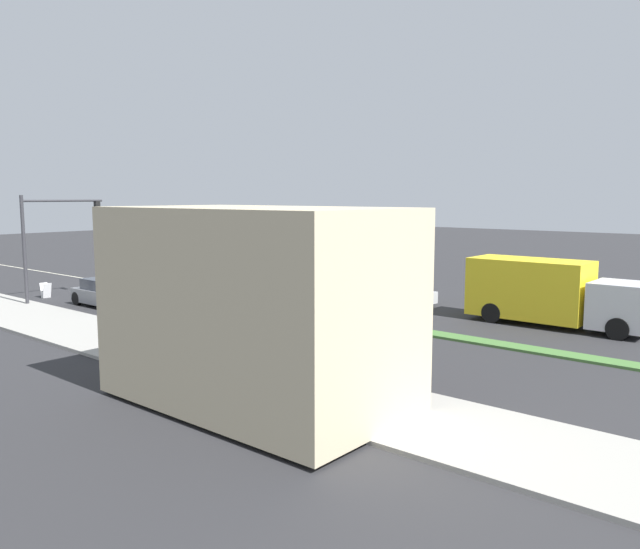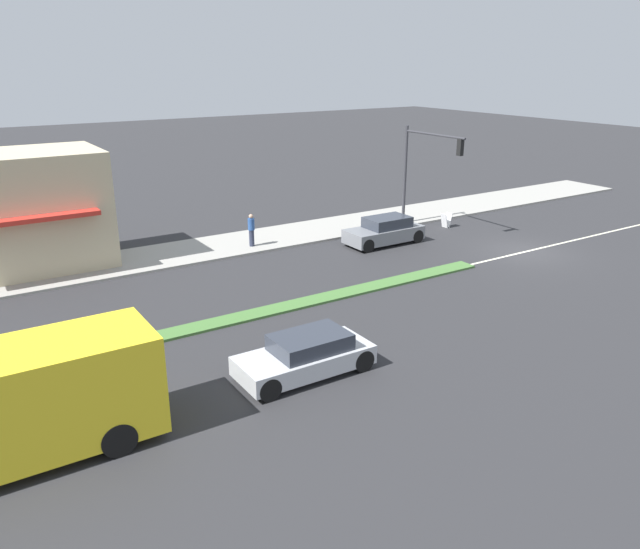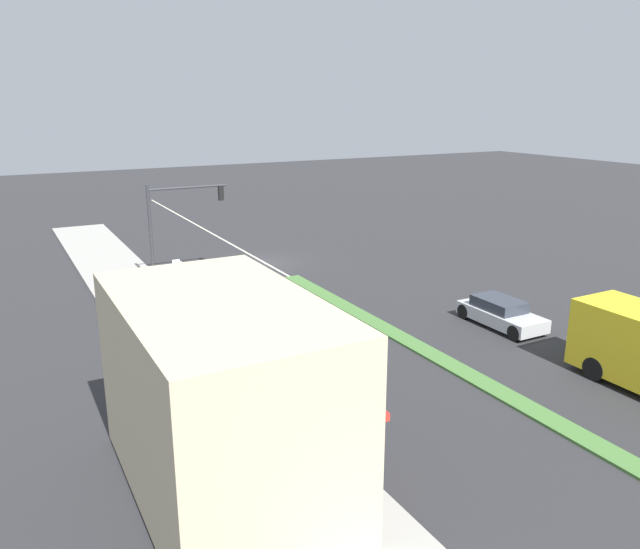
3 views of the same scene
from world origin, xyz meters
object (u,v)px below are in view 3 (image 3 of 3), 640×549
at_px(suv_grey, 217,282).
at_px(traffic_signal_main, 175,215).
at_px(warning_aframe_sign, 177,267).
at_px(sedan_silver, 501,313).
at_px(pedestrian, 197,320).

bearing_deg(suv_grey, traffic_signal_main, -71.71).
relative_size(traffic_signal_main, warning_aframe_sign, 6.69).
bearing_deg(sedan_silver, pedestrian, -19.90).
height_order(traffic_signal_main, pedestrian, traffic_signal_main).
bearing_deg(warning_aframe_sign, suv_grey, 98.11).
relative_size(pedestrian, sedan_silver, 0.40).
distance_m(traffic_signal_main, pedestrian, 10.25).
distance_m(sedan_silver, suv_grey, 14.83).
distance_m(warning_aframe_sign, suv_grey, 5.15).
height_order(warning_aframe_sign, suv_grey, suv_grey).
height_order(pedestrian, sedan_silver, pedestrian).
bearing_deg(pedestrian, suv_grey, -115.93).
distance_m(warning_aframe_sign, sedan_silver, 19.30).
distance_m(traffic_signal_main, sedan_silver, 18.46).
relative_size(pedestrian, suv_grey, 0.40).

